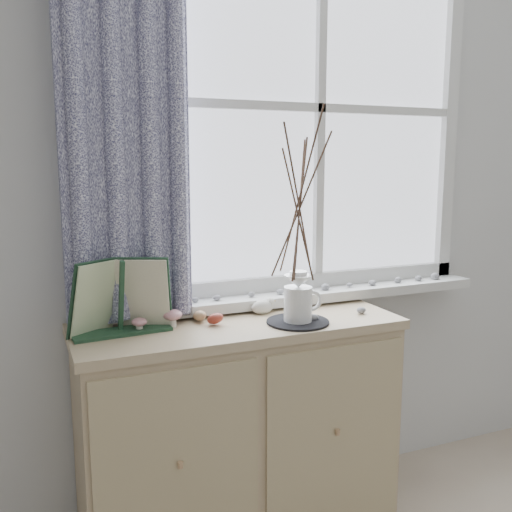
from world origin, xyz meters
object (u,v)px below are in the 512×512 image
(botanical_book, at_px, (122,297))
(toadstool_cluster, at_px, (155,311))
(twig_pitcher, at_px, (299,200))
(sideboard, at_px, (239,430))

(botanical_book, distance_m, toadstool_cluster, 0.17)
(botanical_book, bearing_deg, twig_pitcher, -12.77)
(sideboard, height_order, toadstool_cluster, toadstool_cluster)
(sideboard, distance_m, botanical_book, 0.70)
(sideboard, bearing_deg, toadstool_cluster, 165.70)
(toadstool_cluster, bearing_deg, botanical_book, -147.24)
(sideboard, xyz_separation_m, toadstool_cluster, (-0.29, 0.07, 0.48))
(sideboard, xyz_separation_m, botanical_book, (-0.42, -0.01, 0.56))
(sideboard, bearing_deg, botanical_book, -179.13)
(sideboard, relative_size, toadstool_cluster, 6.61)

